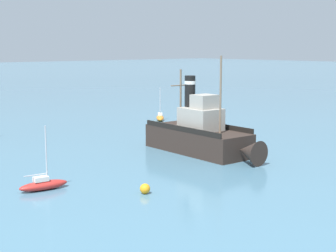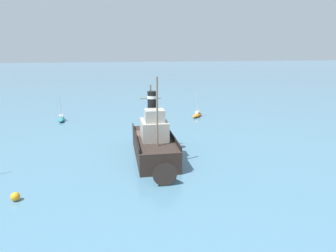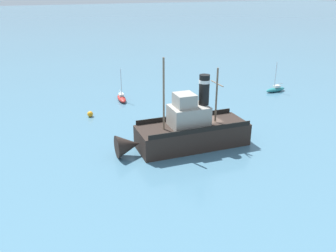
# 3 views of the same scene
# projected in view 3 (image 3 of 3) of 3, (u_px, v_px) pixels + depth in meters

# --- Properties ---
(ground_plane) EXTENTS (600.00, 600.00, 0.00)m
(ground_plane) POSITION_uv_depth(u_px,v_px,m) (207.00, 139.00, 40.53)
(ground_plane) COLOR #477289
(old_tugboat) EXTENTS (4.98, 14.55, 9.90)m
(old_tugboat) POSITION_uv_depth(u_px,v_px,m) (187.00, 131.00, 38.10)
(old_tugboat) COLOR #2D231E
(old_tugboat) RESTS_ON ground
(sailboat_red) EXTENTS (3.89, 1.49, 4.90)m
(sailboat_red) POSITION_uv_depth(u_px,v_px,m) (122.00, 98.00, 53.81)
(sailboat_red) COLOR #B22823
(sailboat_red) RESTS_ON ground
(sailboat_teal) EXTENTS (1.35, 3.86, 4.90)m
(sailboat_teal) POSITION_uv_depth(u_px,v_px,m) (275.00, 89.00, 58.28)
(sailboat_teal) COLOR #23757A
(sailboat_teal) RESTS_ON ground
(mooring_buoy) EXTENTS (0.76, 0.76, 0.76)m
(mooring_buoy) POSITION_uv_depth(u_px,v_px,m) (90.00, 114.00, 47.26)
(mooring_buoy) COLOR orange
(mooring_buoy) RESTS_ON ground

